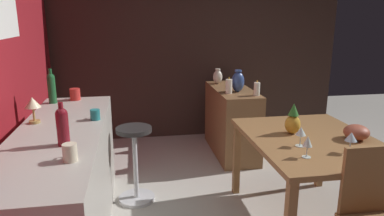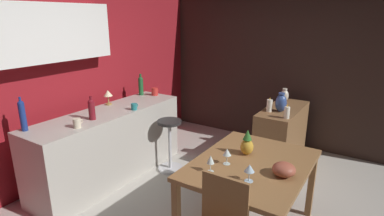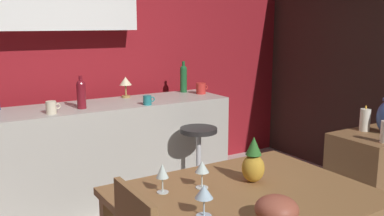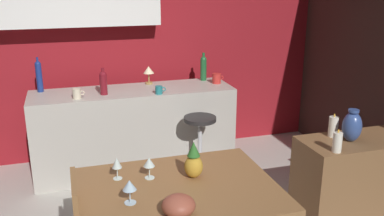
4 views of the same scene
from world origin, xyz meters
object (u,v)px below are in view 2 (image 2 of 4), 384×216
object	(u,v)px
pillar_candle_short	(269,106)
sideboard_cabinet	(281,136)
wine_bottle_cobalt	(22,115)
counter_lamp	(108,94)
wine_glass_right	(249,169)
cup_red	(155,92)
wine_glass_center	(211,160)
cup_teal	(134,107)
wine_glass_left	(227,153)
vase_ceramic_blue	(281,103)
wine_bottle_ruby	(92,108)
fruit_bowl	(284,169)
cup_cream	(77,123)
dining_table	(251,171)
vase_ceramic_ivory	(284,95)
bar_stool	(170,144)
pillar_candle_tall	(287,113)
wine_bottle_green	(141,85)
pineapple_centerpiece	(247,144)

from	to	relation	value
pillar_candle_short	sideboard_cabinet	bearing A→B (deg)	-24.72
wine_bottle_cobalt	counter_lamp	size ratio (longest dim) A/B	1.81
wine_glass_right	pillar_candle_short	distance (m)	1.73
cup_red	counter_lamp	distance (m)	0.75
wine_glass_center	pillar_candle_short	size ratio (longest dim) A/B	0.81
wine_glass_center	cup_teal	world-z (taller)	cup_teal
cup_red	counter_lamp	world-z (taller)	counter_lamp
wine_glass_left	vase_ceramic_blue	bearing A→B (deg)	0.31
pillar_candle_short	wine_bottle_ruby	bearing A→B (deg)	137.32
wine_glass_center	cup_teal	size ratio (longest dim) A/B	1.42
fruit_bowl	sideboard_cabinet	bearing A→B (deg)	17.01
cup_cream	dining_table	bearing A→B (deg)	-72.78
vase_ceramic_ivory	dining_table	bearing A→B (deg)	-171.24
wine_bottle_cobalt	cup_cream	xyz separation A→B (m)	(0.35, -0.38, -0.12)
bar_stool	cup_teal	world-z (taller)	cup_teal
cup_teal	pillar_candle_tall	distance (m)	1.89
fruit_bowl	wine_bottle_green	distance (m)	2.62
sideboard_cabinet	wine_glass_right	xyz separation A→B (m)	(-1.93, -0.31, 0.44)
cup_red	pillar_candle_tall	size ratio (longest dim) A/B	0.75
sideboard_cabinet	wine_bottle_ruby	bearing A→B (deg)	139.30
cup_cream	cup_teal	world-z (taller)	cup_cream
wine_bottle_green	sideboard_cabinet	bearing A→B (deg)	-69.04
wine_bottle_ruby	pillar_candle_short	size ratio (longest dim) A/B	1.45
pineapple_centerpiece	counter_lamp	bearing A→B (deg)	87.02
sideboard_cabinet	fruit_bowl	bearing A→B (deg)	-162.99
bar_stool	vase_ceramic_blue	size ratio (longest dim) A/B	2.80
dining_table	counter_lamp	xyz separation A→B (m)	(0.24, 2.12, 0.38)
sideboard_cabinet	pillar_candle_short	size ratio (longest dim) A/B	5.83
pillar_candle_short	bar_stool	bearing A→B (deg)	125.00
cup_teal	pillar_candle_short	size ratio (longest dim) A/B	0.57
wine_bottle_ruby	cup_red	xyz separation A→B (m)	(1.24, 0.11, -0.08)
counter_lamp	vase_ceramic_ivory	size ratio (longest dim) A/B	1.01
cup_teal	cup_cream	bearing A→B (deg)	175.74
fruit_bowl	pillar_candle_short	world-z (taller)	pillar_candle_short
vase_ceramic_ivory	pineapple_centerpiece	bearing A→B (deg)	-174.01
cup_teal	pillar_candle_short	world-z (taller)	pillar_candle_short
wine_glass_left	wine_glass_center	world-z (taller)	wine_glass_center
wine_bottle_green	wine_bottle_ruby	distance (m)	1.19
pillar_candle_short	wine_bottle_cobalt	bearing A→B (deg)	141.21
counter_lamp	wine_bottle_green	bearing A→B (deg)	-0.52
fruit_bowl	wine_bottle_ruby	xyz separation A→B (m)	(-0.19, 2.14, 0.23)
counter_lamp	wine_bottle_cobalt	bearing A→B (deg)	-179.99
vase_ceramic_ivory	bar_stool	bearing A→B (deg)	141.10
wine_bottle_ruby	wine_glass_right	bearing A→B (deg)	-91.45
wine_glass_center	wine_bottle_cobalt	world-z (taller)	wine_bottle_cobalt
wine_glass_right	fruit_bowl	distance (m)	0.33
wine_glass_center	pillar_candle_tall	size ratio (longest dim) A/B	0.89
wine_bottle_green	cup_red	size ratio (longest dim) A/B	2.43
wine_glass_right	wine_bottle_cobalt	xyz separation A→B (m)	(-0.57, 2.23, 0.22)
wine_glass_center	counter_lamp	bearing A→B (deg)	72.42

